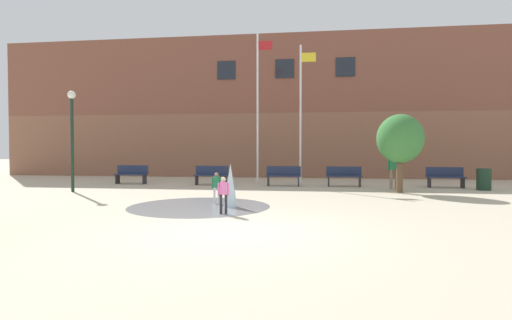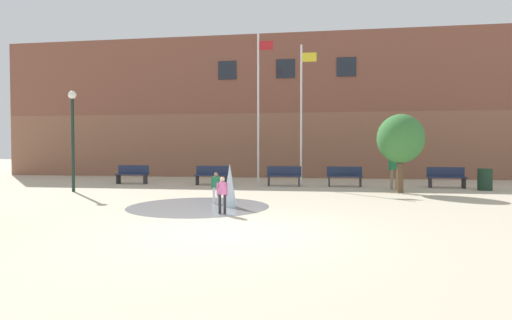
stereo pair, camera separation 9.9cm
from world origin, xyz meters
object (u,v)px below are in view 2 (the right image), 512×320
object	(u,v)px
park_bench_under_left_flagpole	(212,175)
child_with_pink_shirt	(216,185)
park_bench_near_trashcan	(446,177)
flagpole_right	(302,110)
park_bench_under_right_flagpole	(345,176)
adult_near_bench	(394,167)
flagpole_left	(259,103)
street_tree_near_building	(401,139)
child_in_fountain	(222,192)
park_bench_left_of_flagpoles	(132,174)
trash_can	(485,180)
lamp_post_left_lane	(73,126)
park_bench_center	(284,176)

from	to	relation	value
park_bench_under_left_flagpole	child_with_pink_shirt	bearing A→B (deg)	-74.36
park_bench_near_trashcan	flagpole_right	size ratio (longest dim) A/B	0.23
park_bench_under_right_flagpole	adult_near_bench	distance (m)	2.28
child_with_pink_shirt	flagpole_left	distance (m)	8.67
park_bench_under_right_flagpole	flagpole_left	bearing A→B (deg)	159.90
park_bench_under_right_flagpole	street_tree_near_building	xyz separation A→B (m)	(1.95, -2.38, 1.63)
flagpole_left	child_in_fountain	bearing A→B (deg)	-87.89
park_bench_left_of_flagpoles	park_bench_under_left_flagpole	distance (m)	4.06
child_in_fountain	flagpole_left	distance (m)	10.42
adult_near_bench	trash_can	distance (m)	3.68
child_in_fountain	adult_near_bench	xyz separation A→B (m)	(5.81, 7.30, 0.35)
park_bench_under_right_flagpole	child_in_fountain	xyz separation A→B (m)	(-3.81, -8.30, 0.10)
adult_near_bench	lamp_post_left_lane	bearing A→B (deg)	23.37
park_bench_under_right_flagpole	child_with_pink_shirt	xyz separation A→B (m)	(-4.44, -6.43, 0.10)
park_bench_near_trashcan	adult_near_bench	size ratio (longest dim) A/B	1.01
child_with_pink_shirt	trash_can	bearing A→B (deg)	37.24
flagpole_right	trash_can	size ratio (longest dim) A/B	7.67
park_bench_under_left_flagpole	flagpole_left	distance (m)	4.42
park_bench_center	flagpole_right	bearing A→B (deg)	65.18
child_with_pink_shirt	park_bench_under_left_flagpole	bearing A→B (deg)	114.10
park_bench_center	child_with_pink_shirt	bearing A→B (deg)	-104.92
flagpole_left	trash_can	world-z (taller)	flagpole_left
park_bench_center	adult_near_bench	bearing A→B (deg)	-10.24
park_bench_under_right_flagpole	lamp_post_left_lane	bearing A→B (deg)	-160.98
lamp_post_left_lane	street_tree_near_building	xyz separation A→B (m)	(12.94, 1.41, -0.52)
park_bench_near_trashcan	flagpole_right	bearing A→B (deg)	166.76
flagpole_left	trash_can	bearing A→B (deg)	-13.79
park_bench_center	adult_near_bench	distance (m)	4.87
adult_near_bench	flagpole_left	xyz separation A→B (m)	(-6.17, 2.52, 3.09)
trash_can	street_tree_near_building	bearing A→B (deg)	-157.97
street_tree_near_building	lamp_post_left_lane	bearing A→B (deg)	-173.79
child_with_pink_shirt	flagpole_left	world-z (taller)	flagpole_left
adult_near_bench	flagpole_right	bearing A→B (deg)	-21.02
park_bench_near_trashcan	park_bench_center	bearing A→B (deg)	-178.77
park_bench_under_right_flagpole	park_bench_left_of_flagpoles	bearing A→B (deg)	-179.81
park_bench_left_of_flagpoles	child_with_pink_shirt	xyz separation A→B (m)	(5.82, -6.39, 0.10)
park_bench_under_right_flagpole	park_bench_near_trashcan	bearing A→B (deg)	0.23
park_bench_under_right_flagpole	child_in_fountain	bearing A→B (deg)	-114.66
flagpole_right	trash_can	xyz separation A→B (m)	(7.65, -2.41, -3.24)
lamp_post_left_lane	child_in_fountain	bearing A→B (deg)	-32.14
flagpole_left	lamp_post_left_lane	bearing A→B (deg)	-142.06
adult_near_bench	lamp_post_left_lane	world-z (taller)	lamp_post_left_lane
trash_can	street_tree_near_building	distance (m)	4.32
lamp_post_left_lane	trash_can	world-z (taller)	lamp_post_left_lane
park_bench_near_trashcan	adult_near_bench	xyz separation A→B (m)	(-2.41, -1.02, 0.45)
park_bench_left_of_flagpoles	park_bench_under_left_flagpole	size ratio (longest dim) A/B	1.00
adult_near_bench	street_tree_near_building	distance (m)	1.82
park_bench_under_left_flagpole	park_bench_under_right_flagpole	xyz separation A→B (m)	(6.20, 0.14, 0.00)
child_with_pink_shirt	flagpole_left	bearing A→B (deg)	96.52
park_bench_left_of_flagpoles	adult_near_bench	size ratio (longest dim) A/B	1.01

